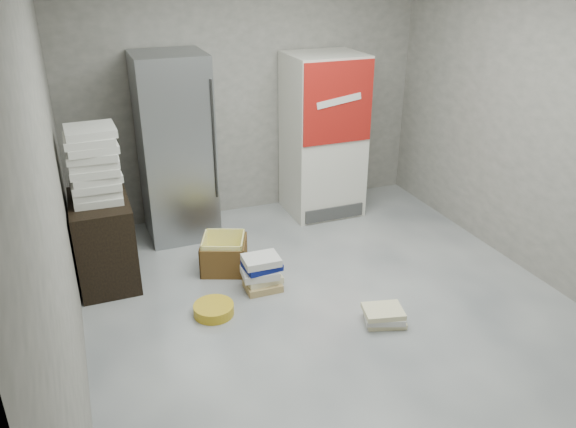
# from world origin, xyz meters

# --- Properties ---
(ground) EXTENTS (5.00, 5.00, 0.00)m
(ground) POSITION_xyz_m (0.00, 0.00, 0.00)
(ground) COLOR beige
(ground) RESTS_ON ground
(room_shell) EXTENTS (4.04, 5.04, 2.82)m
(room_shell) POSITION_xyz_m (0.00, 0.00, 1.80)
(room_shell) COLOR #9B948C
(room_shell) RESTS_ON ground
(steel_fridge) EXTENTS (0.70, 0.72, 1.90)m
(steel_fridge) POSITION_xyz_m (-0.90, 2.13, 0.95)
(steel_fridge) COLOR #9FA3A7
(steel_fridge) RESTS_ON ground
(coke_cooler) EXTENTS (0.80, 0.73, 1.80)m
(coke_cooler) POSITION_xyz_m (0.75, 2.12, 0.90)
(coke_cooler) COLOR silver
(coke_cooler) RESTS_ON ground
(wood_shelf) EXTENTS (0.50, 0.80, 0.80)m
(wood_shelf) POSITION_xyz_m (-1.73, 1.40, 0.40)
(wood_shelf) COLOR black
(wood_shelf) RESTS_ON ground
(supply_box_stack) EXTENTS (0.44, 0.43, 0.65)m
(supply_box_stack) POSITION_xyz_m (-1.72, 1.40, 1.12)
(supply_box_stack) COLOR white
(supply_box_stack) RESTS_ON wood_shelf
(phonebook_stack_main) EXTENTS (0.36, 0.29, 0.32)m
(phonebook_stack_main) POSITION_xyz_m (-0.46, 0.74, 0.16)
(phonebook_stack_main) COLOR tan
(phonebook_stack_main) RESTS_ON ground
(phonebook_stack_side) EXTENTS (0.40, 0.34, 0.14)m
(phonebook_stack_side) POSITION_xyz_m (0.29, -0.13, 0.07)
(phonebook_stack_side) COLOR beige
(phonebook_stack_side) RESTS_ON ground
(cardboard_box) EXTENTS (0.53, 0.53, 0.33)m
(cardboard_box) POSITION_xyz_m (-0.68, 1.20, 0.14)
(cardboard_box) COLOR yellow
(cardboard_box) RESTS_ON ground
(bucket_lid) EXTENTS (0.42, 0.42, 0.09)m
(bucket_lid) POSITION_xyz_m (-0.97, 0.50, 0.05)
(bucket_lid) COLOR gold
(bucket_lid) RESTS_ON ground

